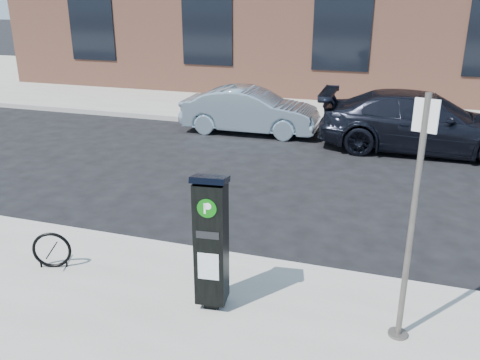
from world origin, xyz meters
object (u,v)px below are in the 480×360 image
at_px(bike_rack, 52,250).
at_px(sign_pole, 412,226).
at_px(parking_kiosk, 211,241).
at_px(car_silver, 250,111).
at_px(car_dark, 422,122).

bearing_deg(bike_rack, sign_pole, -21.37).
height_order(parking_kiosk, bike_rack, parking_kiosk).
bearing_deg(sign_pole, parking_kiosk, -159.68).
bearing_deg(car_silver, parking_kiosk, -167.56).
relative_size(sign_pole, car_silver, 0.71).
bearing_deg(car_dark, bike_rack, 147.28).
height_order(sign_pole, bike_rack, sign_pole).
bearing_deg(sign_pole, car_silver, 134.82).
height_order(car_silver, car_dark, car_dark).
bearing_deg(parking_kiosk, bike_rack, 169.25).
height_order(parking_kiosk, car_silver, parking_kiosk).
bearing_deg(bike_rack, car_dark, 38.01).
bearing_deg(parking_kiosk, car_dark, 66.58).
xyz_separation_m(sign_pole, bike_rack, (-4.74, 0.08, -1.12)).
relative_size(sign_pole, car_dark, 0.54).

